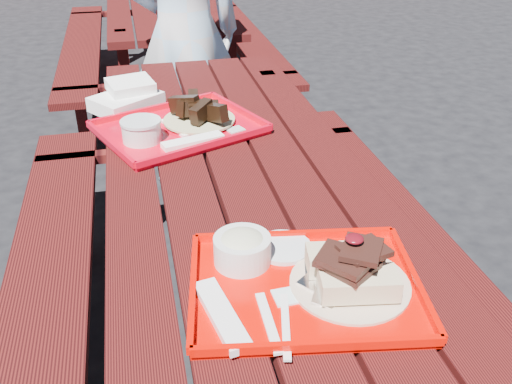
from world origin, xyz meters
TOP-DOWN VIEW (x-y plane):
  - ground at (0.00, 0.00)m, footprint 60.00×60.00m
  - picnic_table_near at (-0.00, 0.00)m, footprint 1.41×2.40m
  - picnic_table_far at (-0.00, 2.80)m, footprint 1.41×2.40m
  - near_tray at (0.04, -0.43)m, footprint 0.52×0.43m
  - far_tray at (-0.14, 0.41)m, footprint 0.60×0.54m
  - white_cloth at (-0.29, 0.68)m, footprint 0.28×0.27m
  - person at (0.00, 1.45)m, footprint 0.63×0.46m

SIDE VIEW (x-z plane):
  - ground at x=0.00m, z-range 0.00..0.00m
  - picnic_table_near at x=0.00m, z-range 0.19..0.94m
  - picnic_table_far at x=0.00m, z-range 0.19..0.94m
  - far_tray at x=-0.14m, z-range 0.73..0.82m
  - near_tray at x=0.04m, z-range 0.71..0.86m
  - white_cloth at x=-0.29m, z-range 0.74..0.84m
  - person at x=0.00m, z-range 0.00..1.61m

